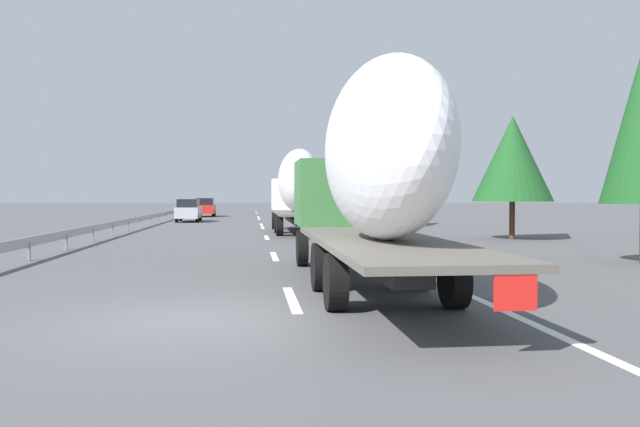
{
  "coord_description": "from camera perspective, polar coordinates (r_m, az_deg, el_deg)",
  "views": [
    {
      "loc": [
        -10.51,
        -0.97,
        2.07
      ],
      "look_at": [
        19.49,
        -4.32,
        1.21
      ],
      "focal_mm": 35.42,
      "sensor_mm": 36.0,
      "label": 1
    }
  ],
  "objects": [
    {
      "name": "lane_stripe_8",
      "position": [
        84.75,
        -5.81,
        0.22
      ],
      "size": [
        3.2,
        0.2,
        0.01
      ],
      "primitive_type": "cube",
      "color": "white",
      "rests_on": "ground_plane"
    },
    {
      "name": "tree_2",
      "position": [
        83.7,
        1.49,
        3.29
      ],
      "size": [
        3.95,
        3.95,
        7.44
      ],
      "color": "#472D19",
      "rests_on": "ground_plane"
    },
    {
      "name": "car_silver_hatch",
      "position": [
        50.89,
        -11.78,
        0.29
      ],
      "size": [
        4.65,
        1.78,
        1.8
      ],
      "color": "#ADB2B7",
      "rests_on": "ground_plane"
    },
    {
      "name": "car_red_compact",
      "position": [
        63.25,
        -10.34,
        0.56
      ],
      "size": [
        4.37,
        1.87,
        1.83
      ],
      "color": "red",
      "rests_on": "ground_plane"
    },
    {
      "name": "truck_trailing",
      "position": [
        13.67,
        4.73,
        3.93
      ],
      "size": [
        13.42,
        2.55,
        4.73
      ],
      "color": "#387038",
      "rests_on": "ground_plane"
    },
    {
      "name": "lane_stripe_0",
      "position": [
        12.71,
        -2.57,
        -7.73
      ],
      "size": [
        3.2,
        0.2,
        0.01
      ],
      "primitive_type": "cube",
      "color": "white",
      "rests_on": "ground_plane"
    },
    {
      "name": "lane_stripe_3",
      "position": [
        40.9,
        -5.21,
        -1.28
      ],
      "size": [
        3.2,
        0.2,
        0.01
      ],
      "primitive_type": "cube",
      "color": "white",
      "rests_on": "ground_plane"
    },
    {
      "name": "lane_stripe_5",
      "position": [
        56.32,
        -5.53,
        -0.48
      ],
      "size": [
        3.2,
        0.2,
        0.01
      ],
      "primitive_type": "cube",
      "color": "white",
      "rests_on": "ground_plane"
    },
    {
      "name": "edge_line_right",
      "position": [
        55.74,
        -1.71,
        -0.5
      ],
      "size": [
        110.0,
        0.2,
        0.01
      ],
      "primitive_type": "cube",
      "color": "white",
      "rests_on": "ground_plane"
    },
    {
      "name": "tree_0",
      "position": [
        43.55,
        6.26,
        3.75
      ],
      "size": [
        3.94,
        3.94,
        5.76
      ],
      "color": "#472D19",
      "rests_on": "ground_plane"
    },
    {
      "name": "truck_lead",
      "position": [
        34.92,
        -2.06,
        2.44
      ],
      "size": [
        12.39,
        2.55,
        4.57
      ],
      "color": "silver",
      "rests_on": "ground_plane"
    },
    {
      "name": "lane_stripe_4",
      "position": [
        45.25,
        -5.32,
        -1.0
      ],
      "size": [
        3.2,
        0.2,
        0.01
      ],
      "primitive_type": "cube",
      "color": "white",
      "rests_on": "ground_plane"
    },
    {
      "name": "lane_stripe_7",
      "position": [
        75.09,
        -5.74,
        0.04
      ],
      "size": [
        3.2,
        0.2,
        0.01
      ],
      "primitive_type": "cube",
      "color": "white",
      "rests_on": "ground_plane"
    },
    {
      "name": "lane_stripe_9",
      "position": [
        105.03,
        -5.92,
        0.49
      ],
      "size": [
        3.2,
        0.2,
        0.01
      ],
      "primitive_type": "cube",
      "color": "white",
      "rests_on": "ground_plane"
    },
    {
      "name": "lane_stripe_6",
      "position": [
        61.45,
        -5.6,
        -0.31
      ],
      "size": [
        3.2,
        0.2,
        0.01
      ],
      "primitive_type": "cube",
      "color": "white",
      "rests_on": "ground_plane"
    },
    {
      "name": "lane_stripe_2",
      "position": [
        31.16,
        -4.84,
        -2.18
      ],
      "size": [
        3.2,
        0.2,
        0.01
      ],
      "primitive_type": "cube",
      "color": "white",
      "rests_on": "ground_plane"
    },
    {
      "name": "tree_3",
      "position": [
        31.27,
        17.01,
        4.75
      ],
      "size": [
        3.76,
        3.76,
        5.84
      ],
      "color": "#472D19",
      "rests_on": "ground_plane"
    },
    {
      "name": "ground_plane",
      "position": [
        50.56,
        -7.47,
        -0.73
      ],
      "size": [
        260.0,
        260.0,
        0.0
      ],
      "primitive_type": "plane",
      "color": "#4C4C4F"
    },
    {
      "name": "road_sign",
      "position": [
        53.8,
        -0.26,
        1.6
      ],
      "size": [
        0.1,
        0.9,
        2.95
      ],
      "color": "gray",
      "rests_on": "ground_plane"
    },
    {
      "name": "lane_stripe_1",
      "position": [
        21.57,
        -4.15,
        -3.87
      ],
      "size": [
        3.2,
        0.2,
        0.01
      ],
      "primitive_type": "cube",
      "color": "white",
      "rests_on": "ground_plane"
    },
    {
      "name": "guardrail_median",
      "position": [
        53.99,
        -13.79,
        -0.0
      ],
      "size": [
        94.0,
        0.1,
        0.76
      ],
      "color": "#9EA0A5",
      "rests_on": "ground_plane"
    },
    {
      "name": "tree_1",
      "position": [
        85.49,
        0.22,
        3.07
      ],
      "size": [
        3.18,
        3.18,
        6.86
      ],
      "color": "#472D19",
      "rests_on": "ground_plane"
    }
  ]
}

